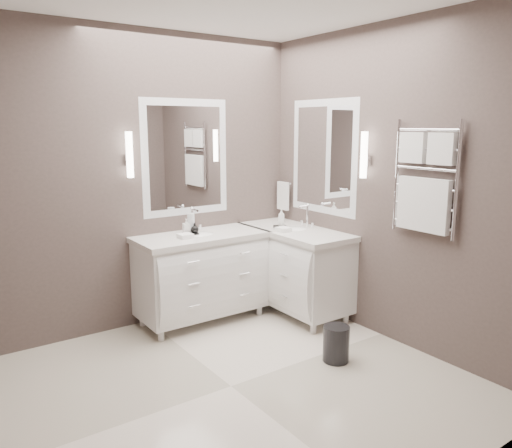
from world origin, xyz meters
TOP-DOWN VIEW (x-y plane):
  - floor at (0.00, 0.00)m, footprint 3.20×3.00m
  - wall_back at (0.00, 1.50)m, footprint 3.20×0.01m
  - wall_front at (0.00, -1.50)m, footprint 3.20×0.01m
  - wall_right at (1.60, 0.00)m, footprint 0.01×3.00m
  - vanity_back at (0.45, 1.23)m, footprint 1.24×0.59m
  - vanity_right at (1.33, 0.90)m, footprint 0.59×1.24m
  - mirror_back at (0.45, 1.49)m, footprint 0.90×0.02m
  - mirror_right at (1.59, 0.80)m, footprint 0.02×0.90m
  - sconce_back at (-0.13, 1.43)m, footprint 0.06×0.06m
  - sconce_right at (1.53, 0.22)m, footprint 0.06×0.06m
  - towel_bar_corner at (1.54, 1.36)m, footprint 0.03×0.22m
  - towel_ladder at (1.55, -0.40)m, footprint 0.06×0.58m
  - waste_bin at (0.90, -0.15)m, footprint 0.21×0.21m
  - amenity_tray_back at (0.35, 1.25)m, footprint 0.17×0.15m
  - amenity_tray_right at (1.23, 0.99)m, footprint 0.17×0.19m
  - water_bottle at (0.38, 1.27)m, footprint 0.07×0.07m
  - soap_bottle_a at (0.32, 1.27)m, footprint 0.07×0.07m
  - soap_bottle_b at (0.38, 1.22)m, footprint 0.09×0.09m
  - soap_bottle_c at (1.23, 0.99)m, footprint 0.09×0.09m

SIDE VIEW (x-z plane):
  - floor at x=0.00m, z-range -0.01..0.00m
  - waste_bin at x=0.90m, z-range 0.00..0.29m
  - vanity_back at x=0.45m, z-range 0.00..0.97m
  - vanity_right at x=1.33m, z-range 0.00..0.97m
  - amenity_tray_back at x=0.35m, z-range 0.85..0.87m
  - amenity_tray_right at x=1.23m, z-range 0.85..0.87m
  - soap_bottle_b at x=0.38m, z-range 0.87..0.97m
  - soap_bottle_a at x=0.32m, z-range 0.87..1.00m
  - water_bottle at x=0.38m, z-range 0.85..1.05m
  - soap_bottle_c at x=1.23m, z-range 0.87..1.05m
  - towel_bar_corner at x=1.54m, z-range 0.97..1.27m
  - wall_back at x=0.00m, z-range 0.00..2.70m
  - wall_front at x=0.00m, z-range 0.00..2.70m
  - wall_right at x=1.60m, z-range 0.00..2.70m
  - towel_ladder at x=1.55m, z-range 0.94..1.84m
  - mirror_back at x=0.45m, z-range 1.00..2.10m
  - mirror_right at x=1.59m, z-range 1.00..2.10m
  - sconce_back at x=-0.13m, z-range 1.39..1.79m
  - sconce_right at x=1.53m, z-range 1.39..1.79m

